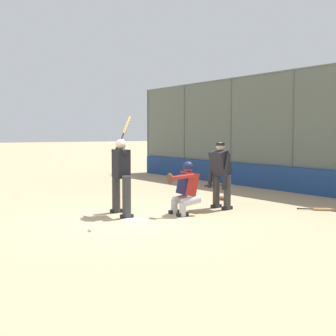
% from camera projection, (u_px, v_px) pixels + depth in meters
% --- Properties ---
extents(ground_plane, '(160.00, 160.00, 0.00)m').
position_uv_depth(ground_plane, '(134.00, 220.00, 9.84)').
color(ground_plane, tan).
extents(home_plate_marker, '(0.43, 0.43, 0.01)m').
position_uv_depth(home_plate_marker, '(134.00, 220.00, 9.84)').
color(home_plate_marker, white).
rests_on(home_plate_marker, ground_plane).
extents(backstop_fence, '(20.10, 0.08, 3.81)m').
position_uv_depth(backstop_fence, '(332.00, 127.00, 13.32)').
color(backstop_fence, '#515651').
rests_on(backstop_fence, ground_plane).
extents(padding_wall, '(19.62, 0.18, 0.77)m').
position_uv_depth(padding_wall, '(328.00, 184.00, 13.39)').
color(padding_wall, navy).
rests_on(padding_wall, ground_plane).
extents(batter_at_plate, '(0.97, 0.75, 2.23)m').
position_uv_depth(batter_at_plate, '(121.00, 174.00, 10.38)').
color(batter_at_plate, '#333333').
rests_on(batter_at_plate, ground_plane).
extents(catcher_behind_plate, '(0.65, 0.79, 1.20)m').
position_uv_depth(catcher_behind_plate, '(185.00, 187.00, 10.50)').
color(catcher_behind_plate, '#B7B7BC').
rests_on(catcher_behind_plate, ground_plane).
extents(umpire_home, '(0.65, 0.42, 1.61)m').
position_uv_depth(umpire_home, '(221.00, 173.00, 11.26)').
color(umpire_home, '#333333').
rests_on(umpire_home, ground_plane).
extents(spare_bat_near_backstop, '(0.65, 0.61, 0.07)m').
position_uv_depth(spare_bat_near_backstop, '(321.00, 209.00, 11.05)').
color(spare_bat_near_backstop, black).
rests_on(spare_bat_near_backstop, ground_plane).
extents(spare_bat_by_padding, '(0.27, 0.87, 0.07)m').
position_uv_depth(spare_bat_by_padding, '(213.00, 185.00, 16.07)').
color(spare_bat_by_padding, black).
rests_on(spare_bat_by_padding, ground_plane).
extents(fielding_glove_on_dirt, '(0.31, 0.24, 0.11)m').
position_uv_depth(fielding_glove_on_dirt, '(223.00, 198.00, 12.81)').
color(fielding_glove_on_dirt, brown).
rests_on(fielding_glove_on_dirt, ground_plane).
extents(baseball_loose, '(0.07, 0.07, 0.07)m').
position_uv_depth(baseball_loose, '(90.00, 230.00, 8.70)').
color(baseball_loose, white).
rests_on(baseball_loose, ground_plane).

